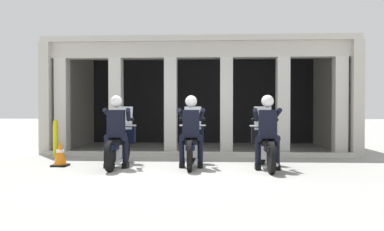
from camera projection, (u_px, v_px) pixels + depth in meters
name	position (u px, v px, depth m)	size (l,w,h in m)	color
ground_plane	(197.00, 152.00, 11.42)	(80.00, 80.00, 0.00)	#999993
station_building	(201.00, 86.00, 13.08)	(9.00, 4.46, 3.34)	black
kerb_strip	(198.00, 154.00, 10.45)	(8.50, 0.24, 0.12)	#B7B5AD
motorcycle_left	(120.00, 144.00, 8.68)	(0.62, 2.04, 1.35)	black
police_officer_left	(116.00, 125.00, 8.39)	(0.63, 0.61, 1.58)	black
motorcycle_center	(192.00, 144.00, 8.72)	(0.62, 2.04, 1.35)	black
police_officer_center	(191.00, 125.00, 8.43)	(0.63, 0.61, 1.58)	black
motorcycle_right	(266.00, 145.00, 8.42)	(0.62, 2.04, 1.35)	black
police_officer_right	(267.00, 126.00, 8.13)	(0.63, 0.61, 1.58)	black
traffic_cone_flank	(60.00, 153.00, 8.65)	(0.34, 0.34, 0.59)	black
bollard_kerbside	(56.00, 138.00, 10.32)	(0.14, 0.14, 1.01)	yellow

